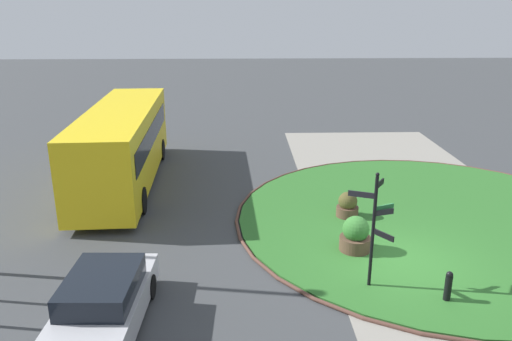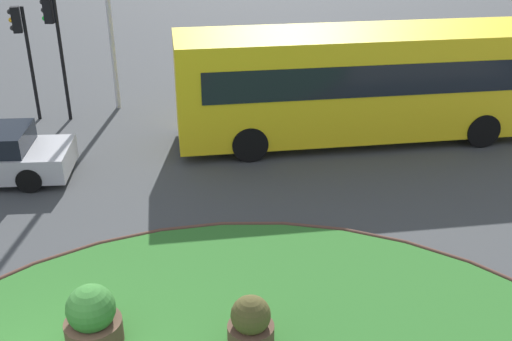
{
  "view_description": "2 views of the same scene",
  "coord_description": "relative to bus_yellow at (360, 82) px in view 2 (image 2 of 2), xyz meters",
  "views": [
    {
      "loc": [
        -13.12,
        4.69,
        7.28
      ],
      "look_at": [
        2.99,
        4.2,
        1.97
      ],
      "focal_mm": 35.34,
      "sensor_mm": 36.0,
      "label": 1
    },
    {
      "loc": [
        2.62,
        -6.98,
        7.17
      ],
      "look_at": [
        3.85,
        4.65,
        1.49
      ],
      "focal_mm": 42.79,
      "sensor_mm": 36.0,
      "label": 2
    }
  ],
  "objects": [
    {
      "name": "planter_kerbside",
      "position": [
        -4.06,
        -8.73,
        -1.28
      ],
      "size": [
        0.79,
        0.79,
        1.0
      ],
      "color": "brown",
      "rests_on": "ground"
    },
    {
      "name": "planter_near_signpost",
      "position": [
        -6.66,
        -8.44,
        -1.19
      ],
      "size": [
        0.96,
        0.96,
        1.2
      ],
      "color": "brown",
      "rests_on": "ground"
    },
    {
      "name": "bus_yellow",
      "position": [
        0.0,
        0.0,
        0.0
      ],
      "size": [
        10.76,
        2.96,
        3.23
      ],
      "rotation": [
        0.0,
        0.0,
        0.04
      ],
      "color": "yellow",
      "rests_on": "ground"
    },
    {
      "name": "traffic_light_near",
      "position": [
        -10.01,
        2.61,
        0.92
      ],
      "size": [
        0.49,
        0.3,
        3.61
      ],
      "rotation": [
        0.0,
        0.0,
        3.29
      ],
      "color": "black",
      "rests_on": "ground"
    },
    {
      "name": "traffic_light_far",
      "position": [
        -9.0,
        2.51,
        1.11
      ],
      "size": [
        0.49,
        0.29,
        3.89
      ],
      "rotation": [
        0.0,
        0.0,
        3.01
      ],
      "color": "black",
      "rests_on": "ground"
    }
  ]
}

